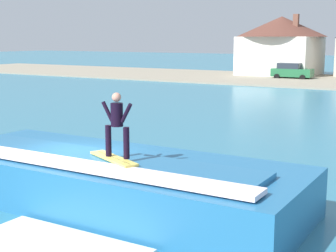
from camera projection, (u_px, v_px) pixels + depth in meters
ground_plane at (76, 199)px, 14.67m from camera, size 260.00×260.00×0.00m
wave_crest at (111, 180)px, 14.09m from camera, size 10.87×4.14×1.47m
surfboard at (113, 158)px, 13.19m from camera, size 1.94×1.18×0.06m
surfer at (117, 122)px, 13.02m from camera, size 0.96×0.32×1.70m
car_near_shore at (292, 71)px, 56.82m from camera, size 4.48×2.18×1.86m
house_with_chimney at (281, 43)px, 62.03m from camera, size 11.03×11.03×7.41m
whitewater_patch at (57, 247)px, 11.17m from camera, size 4.09×1.84×0.10m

